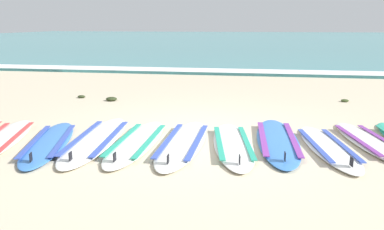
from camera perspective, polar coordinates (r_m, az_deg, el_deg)
The scene contains 15 objects.
ground_plane at distance 5.88m, azimuth 1.78°, elevation -3.69°, with size 80.00×80.00×0.00m, color beige.
sea at distance 42.91m, azimuth 8.25°, elevation 11.43°, with size 80.00×60.00×0.10m, color teal.
wave_foam_strip at distance 13.57m, azimuth 6.04°, elevation 6.52°, with size 80.00×1.15×0.11m, color white.
surfboard_1 at distance 6.48m, azimuth -26.76°, elevation -3.20°, with size 1.15×2.29×0.18m.
surfboard_2 at distance 6.00m, azimuth -20.93°, elevation -3.90°, with size 1.16×2.34×0.18m.
surfboard_3 at distance 5.94m, azimuth -14.37°, elevation -3.59°, with size 0.85×2.60×0.18m.
surfboard_4 at distance 5.70m, azimuth -8.42°, elevation -4.02°, with size 0.59×2.35×0.18m.
surfboard_5 at distance 5.60m, azimuth -1.39°, elevation -4.21°, with size 0.64×2.43×0.18m.
surfboard_6 at distance 5.56m, azimuth 6.22°, elevation -4.42°, with size 0.88×2.30×0.18m.
surfboard_7 at distance 5.86m, azimuth 12.88°, elevation -3.75°, with size 0.69×2.49×0.18m.
surfboard_8 at distance 5.76m, azimuth 19.91°, elevation -4.55°, with size 0.85×2.20×0.18m.
surfboard_9 at distance 6.24m, azimuth 25.37°, elevation -3.66°, with size 0.90×2.22×0.18m.
seaweed_clump_near_shoreline at distance 9.32m, azimuth 22.23°, elevation 2.05°, with size 0.18×0.14×0.06m, color #384723.
seaweed_clump_mid_sand at distance 8.94m, azimuth -12.16°, elevation 2.41°, with size 0.26×0.21×0.09m, color #2D381E.
seaweed_clump_by_the_boards at distance 9.47m, azimuth -16.47°, elevation 2.71°, with size 0.19×0.15×0.07m, color #2D381E.
Camera 1 is at (0.70, -5.56, 1.77)m, focal length 35.05 mm.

